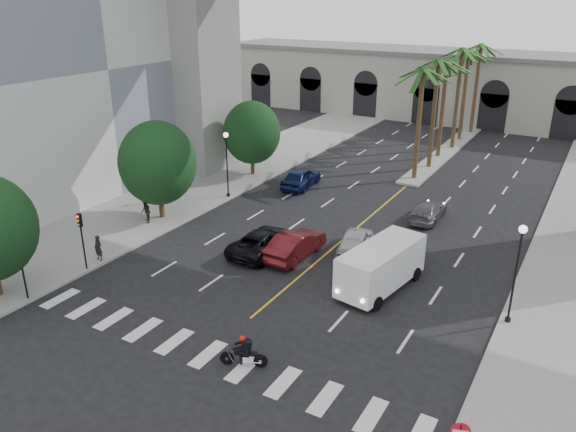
# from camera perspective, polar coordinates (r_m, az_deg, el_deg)

# --- Properties ---
(ground) EXTENTS (140.00, 140.00, 0.00)m
(ground) POSITION_cam_1_polar(r_m,az_deg,el_deg) (27.67, -6.19, -12.21)
(ground) COLOR black
(ground) RESTS_ON ground
(sidewalk_left) EXTENTS (8.00, 100.00, 0.15)m
(sidewalk_left) POSITION_cam_1_polar(r_m,az_deg,el_deg) (46.66, -10.39, 2.30)
(sidewalk_left) COLOR gray
(sidewalk_left) RESTS_ON ground
(median) EXTENTS (2.00, 24.00, 0.20)m
(median) POSITION_cam_1_polar(r_m,az_deg,el_deg) (59.94, 15.67, 6.26)
(median) COLOR gray
(median) RESTS_ON ground
(building_left) EXTENTS (16.50, 32.50, 20.60)m
(building_left) POSITION_cam_1_polar(r_m,az_deg,el_deg) (51.13, -24.19, 14.32)
(building_left) COLOR silver
(building_left) RESTS_ON ground
(pier_building) EXTENTS (71.00, 10.50, 8.50)m
(pier_building) POSITION_cam_1_polar(r_m,az_deg,el_deg) (75.39, 19.49, 12.18)
(pier_building) COLOR #B0AB9E
(pier_building) RESTS_ON ground
(palm_a) EXTENTS (3.20, 3.20, 10.30)m
(palm_a) POSITION_cam_1_polar(r_m,az_deg,el_deg) (48.70, 13.56, 13.84)
(palm_a) COLOR #47331E
(palm_a) RESTS_ON ground
(palm_b) EXTENTS (3.20, 3.20, 10.60)m
(palm_b) POSITION_cam_1_polar(r_m,az_deg,el_deg) (52.46, 15.04, 14.55)
(palm_b) COLOR #47331E
(palm_b) RESTS_ON ground
(palm_c) EXTENTS (3.20, 3.20, 10.10)m
(palm_c) POSITION_cam_1_polar(r_m,az_deg,el_deg) (56.43, 15.84, 14.47)
(palm_c) COLOR #47331E
(palm_c) RESTS_ON ground
(palm_d) EXTENTS (3.20, 3.20, 10.90)m
(palm_d) POSITION_cam_1_polar(r_m,az_deg,el_deg) (60.12, 17.28, 15.45)
(palm_d) COLOR #47331E
(palm_d) RESTS_ON ground
(palm_e) EXTENTS (3.20, 3.20, 10.40)m
(palm_e) POSITION_cam_1_polar(r_m,az_deg,el_deg) (64.10, 17.90, 15.31)
(palm_e) COLOR #47331E
(palm_e) RESTS_ON ground
(palm_f) EXTENTS (3.20, 3.20, 10.70)m
(palm_f) POSITION_cam_1_polar(r_m,az_deg,el_deg) (67.91, 18.98, 15.74)
(palm_f) COLOR #47331E
(palm_f) RESTS_ON ground
(street_tree_mid) EXTENTS (5.44, 5.44, 7.21)m
(street_tree_mid) POSITION_cam_1_polar(r_m,az_deg,el_deg) (40.60, -13.12, 5.26)
(street_tree_mid) COLOR #382616
(street_tree_mid) RESTS_ON ground
(street_tree_far) EXTENTS (5.04, 5.04, 6.68)m
(street_tree_far) POSITION_cam_1_polar(r_m,az_deg,el_deg) (49.77, -3.69, 8.45)
(street_tree_far) COLOR #382616
(street_tree_far) RESTS_ON ground
(lamp_post_left_far) EXTENTS (0.40, 0.40, 5.35)m
(lamp_post_left_far) POSITION_cam_1_polar(r_m,az_deg,el_deg) (44.30, -6.23, 5.76)
(lamp_post_left_far) COLOR black
(lamp_post_left_far) RESTS_ON ground
(lamp_post_right) EXTENTS (0.40, 0.40, 5.35)m
(lamp_post_right) POSITION_cam_1_polar(r_m,az_deg,el_deg) (29.07, 22.22, -4.75)
(lamp_post_right) COLOR black
(lamp_post_right) RESTS_ON ground
(traffic_signal_near) EXTENTS (0.25, 0.18, 3.65)m
(traffic_signal_near) POSITION_cam_1_polar(r_m,az_deg,el_deg) (32.42, -25.56, -3.93)
(traffic_signal_near) COLOR black
(traffic_signal_near) RESTS_ON ground
(traffic_signal_far) EXTENTS (0.25, 0.18, 3.65)m
(traffic_signal_far) POSITION_cam_1_polar(r_m,az_deg,el_deg) (34.54, -20.25, -1.53)
(traffic_signal_far) COLOR black
(traffic_signal_far) RESTS_ON ground
(motorcycle_rider) EXTENTS (2.03, 0.92, 1.55)m
(motorcycle_rider) POSITION_cam_1_polar(r_m,az_deg,el_deg) (25.43, -4.40, -13.64)
(motorcycle_rider) COLOR black
(motorcycle_rider) RESTS_ON ground
(car_a) EXTENTS (2.93, 4.99, 1.59)m
(car_a) POSITION_cam_1_polar(r_m,az_deg,el_deg) (35.60, 6.86, -2.57)
(car_a) COLOR #B5B3B9
(car_a) RESTS_ON ground
(car_b) EXTENTS (1.90, 5.10, 1.66)m
(car_b) POSITION_cam_1_polar(r_m,az_deg,el_deg) (34.82, 0.75, -2.93)
(car_b) COLOR #4D0F13
(car_b) RESTS_ON ground
(car_c) EXTENTS (2.60, 5.49, 1.51)m
(car_c) POSITION_cam_1_polar(r_m,az_deg,el_deg) (35.44, -2.56, -2.61)
(car_c) COLOR black
(car_c) RESTS_ON ground
(car_d) EXTENTS (1.95, 4.65, 1.34)m
(car_d) POSITION_cam_1_polar(r_m,az_deg,el_deg) (41.77, 14.02, 0.50)
(car_d) COLOR slate
(car_d) RESTS_ON ground
(car_e) EXTENTS (2.37, 5.08, 1.68)m
(car_e) POSITION_cam_1_polar(r_m,az_deg,el_deg) (47.37, 1.34, 3.95)
(car_e) COLOR #101C4B
(car_e) RESTS_ON ground
(cargo_van) EXTENTS (3.26, 6.33, 2.57)m
(cargo_van) POSITION_cam_1_polar(r_m,az_deg,el_deg) (31.35, 9.40, -4.98)
(cargo_van) COLOR white
(cargo_van) RESTS_ON ground
(pedestrian_a) EXTENTS (0.60, 0.41, 1.61)m
(pedestrian_a) POSITION_cam_1_polar(r_m,az_deg,el_deg) (35.98, -18.72, -3.10)
(pedestrian_a) COLOR black
(pedestrian_a) RESTS_ON sidewalk_left
(pedestrian_b) EXTENTS (1.02, 1.00, 1.65)m
(pedestrian_b) POSITION_cam_1_polar(r_m,az_deg,el_deg) (40.81, -14.25, 0.43)
(pedestrian_b) COLOR black
(pedestrian_b) RESTS_ON sidewalk_left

